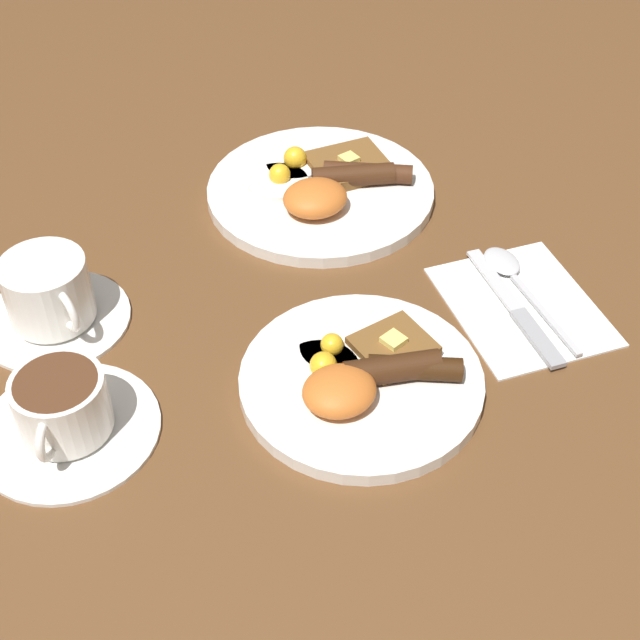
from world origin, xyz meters
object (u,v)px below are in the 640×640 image
at_px(breakfast_plate_far, 323,188).
at_px(spoon, 510,271).
at_px(breakfast_plate_near, 362,378).
at_px(teacup_far, 50,298).
at_px(knife, 518,312).
at_px(teacup_near, 64,413).

relative_size(breakfast_plate_far, spoon, 1.53).
xyz_separation_m(breakfast_plate_near, breakfast_plate_far, (0.09, 0.30, -0.00)).
relative_size(teacup_far, knife, 0.81).
bearing_deg(teacup_far, teacup_near, -97.18).
xyz_separation_m(breakfast_plate_near, teacup_near, (-0.27, 0.06, 0.01)).
bearing_deg(breakfast_plate_near, teacup_near, 167.93).
bearing_deg(knife, breakfast_plate_far, 24.22).
distance_m(breakfast_plate_near, spoon, 0.23).
xyz_separation_m(breakfast_plate_far, spoon, (0.13, -0.22, -0.00)).
distance_m(breakfast_plate_far, teacup_near, 0.44).
xyz_separation_m(teacup_far, spoon, (0.47, -0.13, -0.02)).
bearing_deg(teacup_far, breakfast_plate_far, 14.91).
xyz_separation_m(breakfast_plate_far, knife, (0.10, -0.28, -0.01)).
height_order(breakfast_plate_near, breakfast_plate_far, breakfast_plate_far).
height_order(teacup_near, knife, teacup_near).
bearing_deg(breakfast_plate_near, breakfast_plate_far, 72.91).
height_order(breakfast_plate_near, teacup_far, teacup_far).
distance_m(breakfast_plate_near, knife, 0.19).
distance_m(teacup_far, knife, 0.48).
bearing_deg(breakfast_plate_far, knife, -70.27).
bearing_deg(knife, teacup_far, 71.63).
xyz_separation_m(teacup_near, spoon, (0.49, 0.02, -0.02)).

